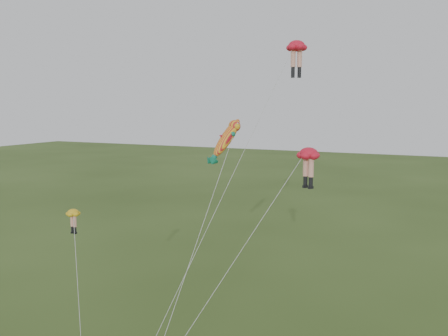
% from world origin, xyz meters
% --- Properties ---
extents(legs_kite_red_high, '(7.54, 12.98, 21.60)m').
position_xyz_m(legs_kite_red_high, '(5.92, 11.87, 20.73)').
color(legs_kite_red_high, red).
rests_on(legs_kite_red_high, ground).
extents(legs_kite_red_mid, '(7.80, 10.69, 14.03)m').
position_xyz_m(legs_kite_red_mid, '(8.61, 6.18, 13.27)').
color(legs_kite_red_mid, red).
rests_on(legs_kite_red_mid, ground).
extents(legs_kite_yellow, '(3.30, 3.28, 9.75)m').
position_xyz_m(legs_kite_yellow, '(-5.86, 0.38, 9.00)').
color(legs_kite_yellow, gold).
rests_on(legs_kite_yellow, ground).
extents(fish_kite, '(2.24, 10.76, 16.02)m').
position_xyz_m(fish_kite, '(2.83, 6.24, 14.39)').
color(fish_kite, yellow).
rests_on(fish_kite, ground).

